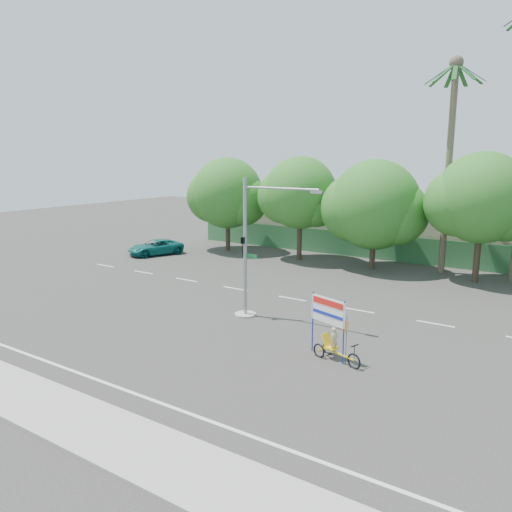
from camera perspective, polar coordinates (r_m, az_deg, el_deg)
The scene contains 12 objects.
ground at distance 21.36m, azimuth -1.81°, elevation -10.73°, with size 120.00×120.00×0.00m, color #33302D.
sidewalk_near at distance 16.41m, azimuth -17.92°, elevation -18.27°, with size 50.00×2.40×0.12m, color gray.
fence at distance 39.97m, azimuth 16.25°, elevation 0.75°, with size 38.00×0.08×2.00m, color #336B3D.
building_left at distance 47.67m, azimuth 6.42°, elevation 4.00°, with size 12.00×8.00×4.00m, color #B8B092.
tree_far_left at distance 42.74m, azimuth -3.34°, elevation 6.93°, with size 7.14×6.00×7.96m.
tree_left at distance 38.95m, azimuth 5.01°, elevation 6.92°, with size 6.66×5.60×8.07m.
tree_center at distance 36.54m, azimuth 13.32°, elevation 5.44°, with size 7.62×6.40×7.85m.
tree_right at distance 34.70m, azimuth 24.33°, elevation 5.73°, with size 6.90×5.80×8.36m.
palm_short at distance 36.53m, azimuth 21.33°, elevation 11.89°, with size 3.73×3.79×14.45m.
traffic_signal at distance 24.85m, azimuth -0.69°, elevation -0.51°, with size 4.72×1.10×7.00m.
trike_billboard at distance 20.36m, azimuth 8.69°, elevation -8.81°, with size 2.54×1.11×2.61m.
pickup_truck at distance 42.10m, azimuth -11.40°, elevation 0.98°, with size 2.08×4.51×1.25m, color #0D5E5B.
Camera 1 is at (11.45, -16.15, 8.01)m, focal length 35.00 mm.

